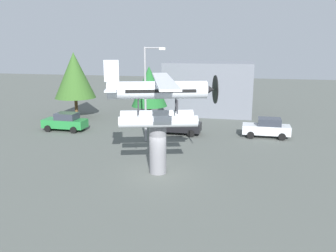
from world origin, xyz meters
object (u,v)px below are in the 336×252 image
Objects in this scene: storefront_building at (210,88)px; car_near_green at (65,122)px; display_pedestal at (158,149)px; streetlight_primary at (147,88)px; floatplane_monument at (160,98)px; car_far_silver at (267,128)px; car_mid_black at (179,125)px; tree_west at (74,75)px; tree_east at (149,86)px.

car_near_green is at bearing -135.07° from storefront_building.
display_pedestal is 0.78× the size of car_near_green.
floatplane_monument is at bearing -68.48° from streetlight_primary.
floatplane_monument reaches higher than storefront_building.
streetlight_primary reaches higher than car_far_silver.
car_mid_black is at bearing 4.66° from car_far_silver.
car_far_silver is at bearing 20.22° from streetlight_primary.
storefront_building is at bearing 23.77° from tree_west.
storefront_building is at bearing 75.86° from streetlight_primary.
tree_east reaches higher than car_near_green.
floatplane_monument is 16.70m from tree_east.
floatplane_monument is at bearing -92.11° from storefront_building.
car_far_silver is (19.07, 1.70, 0.00)m from car_near_green.
display_pedestal is at bearing -92.43° from storefront_building.
tree_west is (-1.95, 6.19, 3.95)m from car_near_green.
car_far_silver is 0.57× the size of tree_west.
streetlight_primary is at bearing 110.57° from display_pedestal.
tree_east is (8.65, 0.31, -1.06)m from tree_west.
car_mid_black and car_far_silver have the same top height.
tree_west reaches higher than storefront_building.
car_near_green is 18.00m from storefront_building.
car_near_green is at bearing -135.88° from tree_east.
floatplane_monument is at bearing -72.02° from tree_east.
display_pedestal is 0.32× the size of storefront_building.
streetlight_primary is 15.19m from storefront_building.
streetlight_primary is at bearing 94.44° from floatplane_monument.
tree_west is at bearing -12.06° from car_far_silver.
car_near_green is 19.15m from car_far_silver.
car_far_silver is (7.23, 11.04, -4.09)m from floatplane_monument.
storefront_building is 16.05m from tree_west.
car_mid_black is 0.41× the size of storefront_building.
tree_west is at bearing 131.28° from display_pedestal.
floatplane_monument is 22.06m from storefront_building.
storefront_building reaches higher than car_near_green.
car_far_silver is 0.71× the size of tree_east.
car_near_green is 11.15m from car_mid_black.
tree_east is at bearing 104.82° from streetlight_primary.
car_far_silver is 21.86m from tree_west.
tree_west is at bearing -72.48° from car_near_green.
floatplane_monument reaches higher than car_mid_black.
car_near_green is at bearing 167.23° from streetlight_primary.
tree_east reaches higher than car_mid_black.
display_pedestal is 0.78× the size of car_mid_black.
floatplane_monument reaches higher than car_far_silver.
streetlight_primary is at bearing -104.14° from storefront_building.
car_mid_black is 5.32m from streetlight_primary.
car_near_green is 0.41× the size of storefront_building.
floatplane_monument is 1.39× the size of tree_west.
floatplane_monument is 20.77m from tree_west.
tree_west is (-10.91, 8.22, 0.18)m from streetlight_primary.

